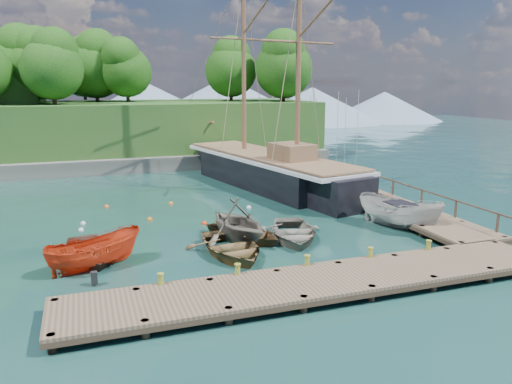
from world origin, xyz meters
The scene contains 26 objects.
ground centered at (0.00, 0.00, 0.00)m, with size 160.00×160.00×0.00m, color #173C31.
dock_near centered at (2.00, -6.50, 0.43)m, with size 20.00×3.20×1.10m.
dock_east centered at (11.50, 7.00, 0.43)m, with size 3.20×24.00×1.10m.
bollard_0 centered at (-4.00, -5.10, 0.00)m, with size 0.26×0.26×0.45m, color olive.
bollard_1 centered at (-1.00, -5.10, 0.00)m, with size 0.26×0.26×0.45m, color olive.
bollard_2 centered at (2.00, -5.10, 0.00)m, with size 0.26×0.26×0.45m, color olive.
bollard_3 centered at (5.00, -5.10, 0.00)m, with size 0.26×0.26×0.45m, color olive.
bollard_4 centered at (8.00, -5.10, 0.00)m, with size 0.26×0.26×0.45m, color olive.
rowboat_0 centered at (-6.44, 0.43, 0.00)m, with size 3.28×4.59×0.95m, color #512C21.
rowboat_1 centered at (0.77, 0.65, 0.00)m, with size 3.84×4.45×2.35m, color #625D52.
rowboat_2 centered at (-0.12, -1.25, 0.00)m, with size 3.53×4.95×1.03m, color brown.
rowboat_3 centered at (3.61, 0.05, 0.00)m, with size 3.45×4.82×1.00m, color slate.
rowboat_4 centered at (1.21, 0.86, 0.00)m, with size 3.25×4.55×0.94m, color #503921.
motorboat_orange centered at (-6.23, -0.93, 0.00)m, with size 1.64×4.36×1.68m, color red.
cabin_boat_white centered at (10.00, -0.05, 0.00)m, with size 1.96×5.22×2.01m, color beige.
schooner centered at (7.17, 13.14, 1.07)m, with size 8.67×26.42×19.40m.
mooring_buoy_0 centered at (-6.81, 5.32, 0.00)m, with size 0.29×0.29×0.29m, color white.
mooring_buoy_1 centered at (-2.95, 6.20, 0.00)m, with size 0.34×0.34×0.34m, color orange.
mooring_buoy_2 centered at (-0.09, 4.34, 0.00)m, with size 0.33×0.33×0.33m, color red.
mooring_buoy_3 centered at (3.50, 7.02, 0.00)m, with size 0.32×0.32×0.32m, color silver.
mooring_buoy_4 centered at (-5.21, 10.35, 0.00)m, with size 0.29×0.29×0.29m, color #F95525.
mooring_buoy_5 centered at (-1.07, 9.77, 0.00)m, with size 0.32×0.32×0.32m, color orange.
mooring_buoy_6 centered at (-6.69, 6.63, 0.00)m, with size 0.30×0.30×0.30m, color silver.
mooring_buoy_7 centered at (2.63, 2.63, 0.00)m, with size 0.28×0.28×0.28m, color red.
headland centered at (-12.88, 31.36, 5.54)m, with size 51.00×19.31×12.90m.
distant_ridge centered at (4.30, 70.00, 4.35)m, with size 117.00×40.00×10.00m.
Camera 1 is at (-6.39, -22.73, 7.99)m, focal length 35.00 mm.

